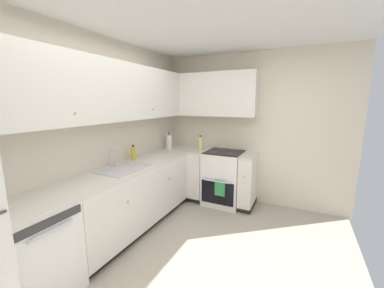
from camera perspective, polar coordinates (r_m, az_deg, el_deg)
The scene contains 16 objects.
ground_plane at distance 2.71m, azimuth 2.70°, elevation -29.96°, with size 4.11×3.07×0.02m, color #A89E8E.
wall_back at distance 3.07m, azimuth -24.89°, elevation 0.71°, with size 4.21×0.05×2.56m, color beige.
wall_right at distance 4.09m, azimuth 14.47°, elevation 3.54°, with size 0.05×3.17×2.56m, color beige.
dishwasher at distance 2.62m, azimuth -34.75°, elevation -21.58°, with size 0.60×0.63×0.87m.
lower_cabinets_back at distance 3.37m, azimuth -14.34°, elevation -12.81°, with size 2.05×0.62×0.87m.
countertop_back at distance 3.22m, azimuth -14.69°, elevation -5.49°, with size 3.25×0.60×0.04m, color beige.
lower_cabinets_right at distance 4.07m, azimuth 7.29°, elevation -8.42°, with size 0.62×1.09×0.87m.
countertop_right at distance 3.95m, azimuth 7.42°, elevation -2.29°, with size 0.60×1.09×0.03m.
oven_range at distance 4.07m, azimuth 7.88°, elevation -8.14°, with size 0.68×0.62×1.05m.
upper_cabinets_back at distance 3.08m, azimuth -19.55°, elevation 12.13°, with size 2.93×0.34×0.73m.
upper_cabinets_right at distance 4.09m, azimuth 4.28°, elevation 12.11°, with size 0.32×1.64×0.73m.
sink at distance 3.09m, azimuth -16.13°, elevation -6.64°, with size 0.65×0.40×0.10m.
faucet at distance 3.19m, azimuth -19.04°, elevation -2.96°, with size 0.07×0.16×0.23m.
soap_bottle at distance 3.49m, azimuth -14.36°, elevation -2.22°, with size 0.06×0.06×0.23m.
paper_towel_roll at distance 4.24m, azimuth -5.74°, elevation 0.58°, with size 0.11×0.11×0.31m.
oil_bottle at distance 4.07m, azimuth 2.07°, elevation 0.18°, with size 0.07×0.07×0.26m.
Camera 1 is at (-1.91, -0.80, 1.75)m, focal length 21.51 mm.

